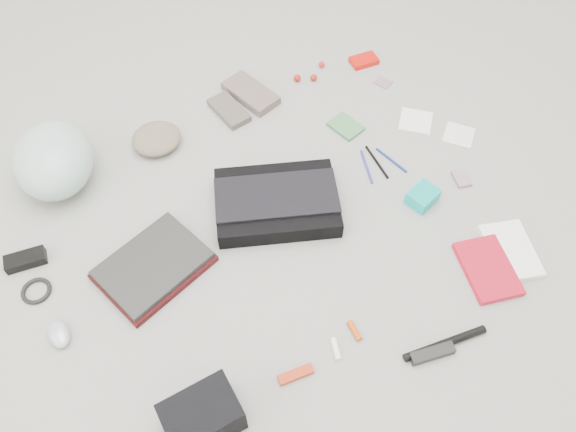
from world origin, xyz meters
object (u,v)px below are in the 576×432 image
camera_bag (202,417)px  accordion_wallet (423,197)px  laptop (153,264)px  book_red (488,269)px  messenger_bag (277,203)px  bike_helmet (53,160)px

camera_bag → accordion_wallet: (0.93, 0.27, -0.04)m
laptop → book_red: size_ratio=1.43×
messenger_bag → bike_helmet: (-0.56, 0.49, 0.06)m
bike_helmet → book_red: 1.43m
messenger_bag → accordion_wallet: size_ratio=4.10×
camera_bag → accordion_wallet: size_ratio=1.95×
book_red → laptop: bearing=166.1°
messenger_bag → book_red: size_ratio=1.84×
bike_helmet → laptop: bearing=-60.0°
camera_bag → accordion_wallet: camera_bag is taller
accordion_wallet → book_red: bearing=-103.5°
bike_helmet → book_red: bearing=-30.1°
messenger_bag → book_red: bearing=-26.5°
bike_helmet → book_red: (0.99, -1.03, -0.09)m
messenger_bag → book_red: messenger_bag is taller
messenger_bag → laptop: size_ratio=1.28×
messenger_bag → camera_bag: (-0.51, -0.49, 0.03)m
laptop → accordion_wallet: bearing=-29.4°
messenger_bag → camera_bag: camera_bag is taller
laptop → book_red: 1.01m
messenger_bag → accordion_wallet: 0.48m
book_red → bike_helmet: bearing=151.7°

